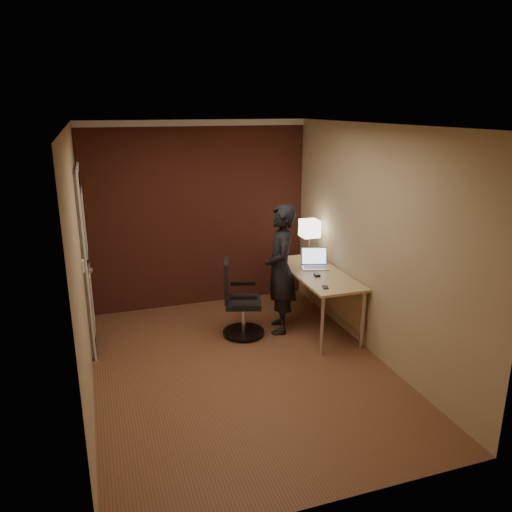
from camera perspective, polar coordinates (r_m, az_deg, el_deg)
name	(u,v)px	position (r m, az deg, el deg)	size (l,w,h in m)	color
room	(184,214)	(6.30, -8.27, 4.72)	(4.00, 4.00, 4.00)	brown
desk	(322,281)	(6.18, 7.58, -2.87)	(0.60, 1.50, 0.73)	tan
desk_lamp	(310,229)	(6.47, 6.15, 3.10)	(0.22, 0.22, 0.54)	silver
laptop	(314,262)	(6.29, 6.69, -0.66)	(0.39, 0.34, 0.23)	silver
mouse	(317,275)	(5.96, 6.98, -2.15)	(0.06, 0.10, 0.03)	black
phone	(325,287)	(5.60, 7.92, -3.55)	(0.06, 0.12, 0.01)	black
office_chair	(238,303)	(5.97, -2.02, -5.44)	(0.52, 0.58, 0.93)	black
person	(281,269)	(5.99, 2.83, -1.53)	(0.57, 0.38, 1.57)	black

